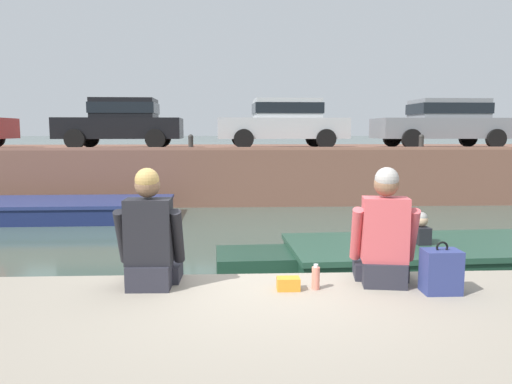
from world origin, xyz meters
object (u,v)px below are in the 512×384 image
car_left_inner_black (122,121)px  bottle_drink (316,278)px  car_right_inner_grey (444,121)px  backpack_on_ledge (440,272)px  car_centre_silver (283,121)px  mooring_bollard_east (421,141)px  mooring_bollard_mid (191,142)px  person_seated_left (150,241)px  person_seated_right (384,239)px  boat_moored_west_navy (44,210)px  motorboat_passing (457,257)px

car_left_inner_black → bottle_drink: 12.91m
car_left_inner_black → car_right_inner_grey: size_ratio=0.89×
car_right_inner_grey → backpack_on_ledge: (-5.23, -12.27, -1.38)m
car_centre_silver → mooring_bollard_east: 4.24m
mooring_bollard_mid → person_seated_left: size_ratio=0.46×
car_centre_silver → person_seated_left: car_centre_silver is taller
car_right_inner_grey → person_seated_left: size_ratio=4.47×
mooring_bollard_east → bottle_drink: 11.63m
person_seated_left → car_left_inner_black: bearing=103.1°
mooring_bollard_mid → mooring_bollard_east: bearing=0.0°
car_centre_silver → mooring_bollard_mid: car_centre_silver is taller
car_centre_silver → person_seated_right: 12.09m
car_left_inner_black → bottle_drink: size_ratio=18.88×
boat_moored_west_navy → car_right_inner_grey: 12.26m
motorboat_passing → car_right_inner_grey: bearing=68.5°
boat_moored_west_navy → car_centre_silver: bearing=29.4°
boat_moored_west_navy → car_centre_silver: car_centre_silver is taller
mooring_bollard_east → bottle_drink: (-4.84, -10.54, -0.85)m
car_left_inner_black → person_seated_right: size_ratio=3.99×
person_seated_right → car_centre_silver: bearing=88.2°
car_centre_silver → bottle_drink: (-0.96, -12.15, -1.45)m
car_left_inner_black → person_seated_right: car_left_inner_black is taller
boat_moored_west_navy → mooring_bollard_east: 10.48m
motorboat_passing → person_seated_left: (-4.12, -3.43, 1.06)m
car_right_inner_grey → mooring_bollard_east: bearing=-129.9°
mooring_bollard_east → person_seated_right: size_ratio=0.46×
car_centre_silver → person_seated_right: size_ratio=4.26×
mooring_bollard_mid → person_seated_right: 10.71m
motorboat_passing → car_left_inner_black: size_ratio=1.82×
car_right_inner_grey → backpack_on_ledge: bearing=-113.1°
motorboat_passing → bottle_drink: (-2.80, -3.57, 0.79)m
motorboat_passing → mooring_bollard_mid: bearing=123.7°
mooring_bollard_east → person_seated_right: 11.27m
motorboat_passing → backpack_on_ledge: size_ratio=17.19×
boat_moored_west_navy → mooring_bollard_mid: mooring_bollard_mid is taller
mooring_bollard_mid → person_seated_left: bearing=-87.1°
mooring_bollard_east → backpack_on_ledge: 11.38m
mooring_bollard_east → car_right_inner_grey: bearing=50.1°
motorboat_passing → mooring_bollard_east: mooring_bollard_east is taller
boat_moored_west_navy → person_seated_right: size_ratio=6.98×
motorboat_passing → bottle_drink: 4.61m
mooring_bollard_mid → bottle_drink: mooring_bollard_mid is taller
motorboat_passing → bottle_drink: bottle_drink is taller
car_left_inner_black → backpack_on_ledge: car_left_inner_black is taller
motorboat_passing → boat_moored_west_navy: bearing=148.2°
motorboat_passing → car_centre_silver: 9.06m
person_seated_right → bottle_drink: (-0.58, -0.13, -0.28)m
boat_moored_west_navy → mooring_bollard_east: size_ratio=15.14×
car_left_inner_black → bottle_drink: bearing=-71.3°
person_seated_left → bottle_drink: (1.32, -0.14, -0.28)m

